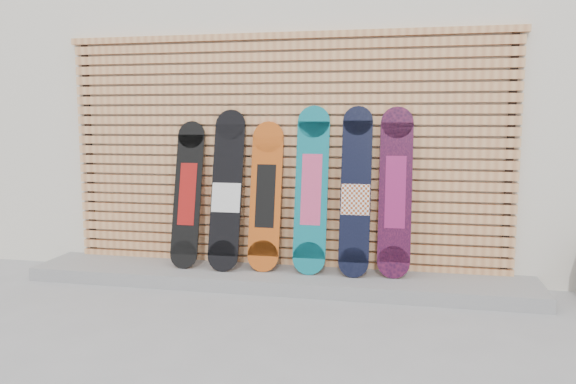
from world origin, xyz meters
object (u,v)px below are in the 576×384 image
snowboard_0 (188,194)px  snowboard_4 (356,192)px  snowboard_3 (311,190)px  snowboard_2 (266,196)px  snowboard_1 (227,191)px  snowboard_5 (395,192)px

snowboard_0 → snowboard_4: size_ratio=0.91×
snowboard_4 → snowboard_3: bearing=178.9°
snowboard_4 → snowboard_2: bearing=179.0°
snowboard_2 → snowboard_1: bearing=-174.1°
snowboard_3 → snowboard_5: (0.75, 0.02, -0.01)m
snowboard_1 → snowboard_3: snowboard_3 is taller
snowboard_2 → snowboard_4: bearing=-1.0°
snowboard_1 → snowboard_2: bearing=5.9°
snowboard_0 → snowboard_5: size_ratio=0.91×
snowboard_2 → snowboard_5: snowboard_5 is taller
snowboard_0 → snowboard_5: snowboard_5 is taller
snowboard_1 → snowboard_4: bearing=1.1°
snowboard_4 → snowboard_5: size_ratio=1.00×
snowboard_3 → snowboard_1: bearing=-177.8°
snowboard_0 → snowboard_3: bearing=0.6°
snowboard_1 → snowboard_3: 0.79m
snowboard_0 → snowboard_3: (1.18, 0.01, 0.07)m
snowboard_2 → snowboard_3: (0.43, -0.01, 0.07)m
snowboard_2 → snowboard_5: (1.18, 0.01, 0.07)m
snowboard_4 → snowboard_1: bearing=-178.9°
snowboard_0 → snowboard_4: bearing=0.2°
snowboard_2 → snowboard_5: size_ratio=0.91×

